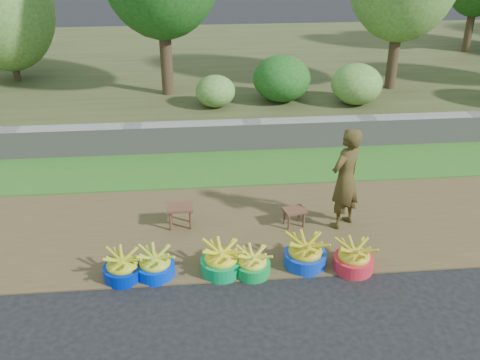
{
  "coord_description": "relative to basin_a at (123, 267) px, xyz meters",
  "views": [
    {
      "loc": [
        -1.1,
        -5.3,
        4.1
      ],
      "look_at": [
        -0.48,
        1.3,
        0.75
      ],
      "focal_mm": 40.0,
      "sensor_mm": 36.0,
      "label": 1
    }
  ],
  "objects": [
    {
      "name": "dirt_shoulder",
      "position": [
        2.05,
        1.04,
        -0.15
      ],
      "size": [
        80.0,
        2.5,
        0.02
      ],
      "primitive_type": "cube",
      "color": "brown",
      "rests_on": "ground"
    },
    {
      "name": "basin_a",
      "position": [
        0.0,
        0.0,
        0.0
      ],
      "size": [
        0.49,
        0.49,
        0.36
      ],
      "color": "#0020A7",
      "rests_on": "ground"
    },
    {
      "name": "retaining_wall",
      "position": [
        2.05,
        3.89,
        0.11
      ],
      "size": [
        80.0,
        0.35,
        0.55
      ],
      "primitive_type": "cube",
      "color": "gray",
      "rests_on": "ground"
    },
    {
      "name": "earth_bank",
      "position": [
        2.05,
        8.79,
        0.09
      ],
      "size": [
        80.0,
        10.0,
        0.5
      ],
      "primitive_type": "cube",
      "color": "#404522",
      "rests_on": "ground"
    },
    {
      "name": "stool_left",
      "position": [
        0.71,
        1.14,
        0.12
      ],
      "size": [
        0.38,
        0.29,
        0.33
      ],
      "rotation": [
        0.0,
        0.0,
        0.01
      ],
      "color": "#543322",
      "rests_on": "dirt_shoulder"
    },
    {
      "name": "basin_d",
      "position": [
        1.61,
        -0.06,
        -0.01
      ],
      "size": [
        0.45,
        0.45,
        0.34
      ],
      "color": "#0C8C3A",
      "rests_on": "ground"
    },
    {
      "name": "basin_c",
      "position": [
        1.22,
        0.01,
        0.01
      ],
      "size": [
        0.53,
        0.53,
        0.39
      ],
      "color": "#078A47",
      "rests_on": "ground"
    },
    {
      "name": "ground_plane",
      "position": [
        2.05,
        -0.21,
        -0.16
      ],
      "size": [
        120.0,
        120.0,
        0.0
      ],
      "primitive_type": "plane",
      "color": "black",
      "rests_on": "ground"
    },
    {
      "name": "basin_e",
      "position": [
        2.3,
        0.05,
        0.02
      ],
      "size": [
        0.55,
        0.55,
        0.41
      ],
      "color": "#0C35BA",
      "rests_on": "ground"
    },
    {
      "name": "basin_f",
      "position": [
        2.9,
        -0.09,
        0.01
      ],
      "size": [
        0.51,
        0.51,
        0.38
      ],
      "color": "red",
      "rests_on": "ground"
    },
    {
      "name": "basin_b",
      "position": [
        0.4,
        0.02,
        -0.0
      ],
      "size": [
        0.49,
        0.49,
        0.36
      ],
      "color": "#002DDA",
      "rests_on": "ground"
    },
    {
      "name": "stool_right",
      "position": [
        2.33,
        1.0,
        0.07
      ],
      "size": [
        0.35,
        0.3,
        0.27
      ],
      "rotation": [
        0.0,
        0.0,
        0.24
      ],
      "color": "#543322",
      "rests_on": "dirt_shoulder"
    },
    {
      "name": "vendor_woman",
      "position": [
        3.02,
        0.96,
        0.6
      ],
      "size": [
        0.65,
        0.62,
        1.49
      ],
      "primitive_type": "imported",
      "rotation": [
        0.0,
        0.0,
        3.8
      ],
      "color": "black",
      "rests_on": "dirt_shoulder"
    },
    {
      "name": "grass_verge",
      "position": [
        2.05,
        3.04,
        -0.14
      ],
      "size": [
        80.0,
        1.5,
        0.04
      ],
      "primitive_type": "cube",
      "color": "#2F6B1E",
      "rests_on": "ground"
    }
  ]
}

